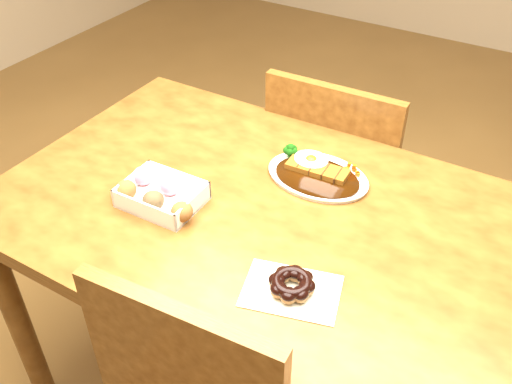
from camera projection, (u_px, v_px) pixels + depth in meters
The scene contains 5 objects.
table at pixel (256, 238), 1.36m from camera, with size 1.20×0.80×0.75m.
chair_far at pixel (340, 181), 1.83m from camera, with size 0.43×0.43×0.87m.
katsu_curry_plate at pixel (317, 173), 1.38m from camera, with size 0.25×0.18×0.05m.
donut_box at pixel (159, 194), 1.30m from camera, with size 0.21×0.14×0.05m.
pon_de_ring at pixel (292, 285), 1.09m from camera, with size 0.21×0.17×0.04m.
Camera 1 is at (0.52, -0.86, 1.58)m, focal length 40.00 mm.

